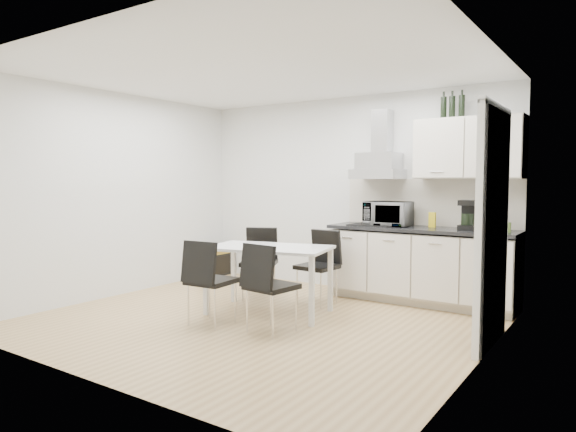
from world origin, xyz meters
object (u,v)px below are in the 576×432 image
chair_far_right (317,268)px  floor_speaker (258,267)px  dining_table (269,254)px  chair_near_left (212,282)px  chair_far_left (259,264)px  chair_near_right (272,288)px  guitar_amp (214,262)px  kitchenette (425,235)px

chair_far_right → floor_speaker: bearing=-26.1°
floor_speaker → chair_far_right: bearing=-7.2°
dining_table → chair_near_left: (-0.22, -0.69, -0.22)m
chair_far_left → floor_speaker: chair_far_left is taller
dining_table → chair_near_right: 0.76m
chair_far_right → chair_near_right: 1.25m
chair_near_right → floor_speaker: size_ratio=2.77×
chair_near_left → chair_far_left: bearing=100.1°
chair_far_right → chair_far_left: bearing=15.9°
dining_table → chair_far_right: size_ratio=1.66×
chair_far_left → chair_near_right: 1.44m
dining_table → guitar_amp: 2.47m
chair_far_left → chair_near_right: (0.97, -1.07, 0.00)m
chair_far_left → chair_far_right: same height
chair_near_right → floor_speaker: bearing=136.8°
kitchenette → guitar_amp: 3.37m
chair_near_right → floor_speaker: chair_near_right is taller
chair_far_left → floor_speaker: 1.40m
chair_near_right → chair_near_left: bearing=-162.7°
guitar_amp → chair_near_right: bearing=-36.2°
chair_far_left → dining_table: bearing=110.8°
kitchenette → dining_table: kitchenette is taller
chair_near_left → chair_far_right: bearing=67.5°
chair_far_right → chair_near_left: (-0.45, -1.35, 0.00)m
chair_near_left → floor_speaker: bearing=112.6°
chair_far_right → floor_speaker: 1.86m
kitchenette → chair_far_right: size_ratio=2.86×
chair_far_right → dining_table: bearing=74.9°
dining_table → chair_far_right: (0.23, 0.66, -0.22)m
dining_table → guitar_amp: bearing=134.1°
chair_far_right → guitar_amp: 2.36m
floor_speaker → dining_table: bearing=-26.4°
kitchenette → guitar_amp: bearing=-178.5°
dining_table → chair_far_right: bearing=58.3°
chair_far_left → guitar_amp: size_ratio=1.67×
chair_far_left → chair_near_right: bearing=106.7°
dining_table → floor_speaker: size_ratio=4.59×
kitchenette → chair_far_right: 1.36m
chair_near_left → guitar_amp: size_ratio=1.67×
dining_table → chair_near_left: 0.76m
floor_speaker → guitar_amp: bearing=-136.5°
kitchenette → chair_far_left: 2.06m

